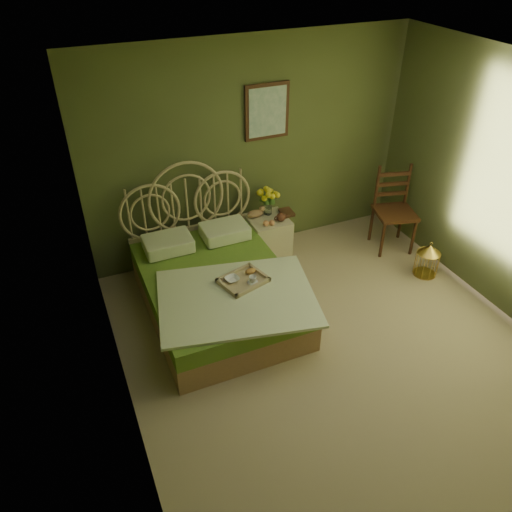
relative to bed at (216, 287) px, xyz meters
name	(u,v)px	position (x,y,z in m)	size (l,w,h in m)	color
floor	(340,357)	(0.86, -1.18, -0.30)	(4.50, 4.50, 0.00)	tan
ceiling	(376,91)	(0.86, -1.18, 2.30)	(4.50, 4.50, 0.00)	silver
wall_back	(251,151)	(0.86, 1.07, 1.00)	(4.00, 4.00, 0.00)	#535F32
wall_left	(114,309)	(-1.14, -1.18, 1.00)	(4.50, 4.50, 0.00)	#535F32
wall_art	(267,112)	(1.05, 1.04, 1.45)	(0.54, 0.04, 0.64)	#321B0D
bed	(216,287)	(0.00, 0.00, 0.00)	(1.73, 2.18, 1.35)	#AB8055
nightstand	(268,230)	(0.96, 0.76, 0.05)	(0.48, 0.48, 0.95)	beige
chair	(392,204)	(2.49, 0.36, 0.29)	(0.58, 0.58, 1.07)	#321B0D
birdcage	(427,260)	(2.52, -0.39, -0.10)	(0.27, 0.27, 0.41)	gold
book_lower	(281,214)	(1.13, 0.77, 0.24)	(0.16, 0.21, 0.02)	#381E0F
book_upper	(281,213)	(1.13, 0.77, 0.26)	(0.16, 0.21, 0.02)	#472819
cereal_bowl	(232,279)	(0.10, -0.25, 0.24)	(0.14, 0.14, 0.03)	white
coffee_cup	(253,280)	(0.28, -0.36, 0.26)	(0.08, 0.08, 0.07)	white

